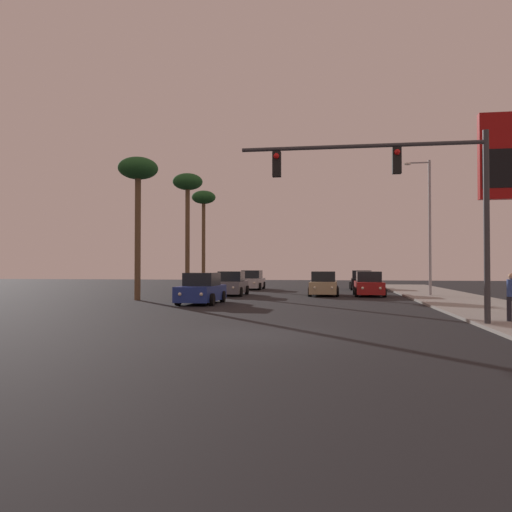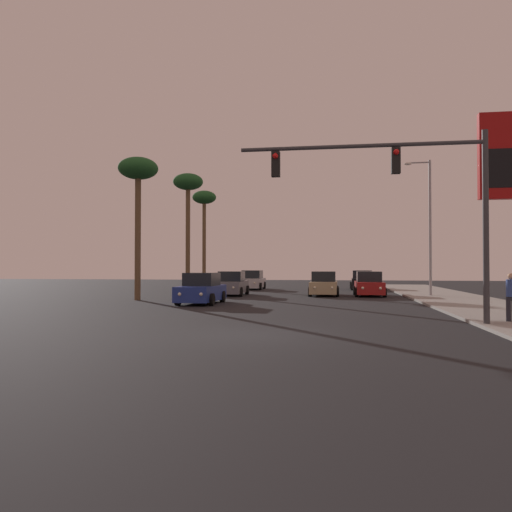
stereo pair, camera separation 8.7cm
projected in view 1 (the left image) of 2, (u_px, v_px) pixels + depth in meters
ground_plane at (258, 335)px, 14.72m from camera, size 120.00×120.00×0.00m
sidewalk_right at (490, 309)px, 23.22m from camera, size 5.00×60.00×0.12m
car_tan at (324, 285)px, 34.66m from camera, size 2.04×4.33×1.68m
car_grey at (231, 284)px, 34.99m from camera, size 2.04×4.32×1.68m
car_silver at (252, 281)px, 44.20m from camera, size 2.04×4.33×1.68m
car_blue at (201, 290)px, 27.08m from camera, size 2.04×4.34×1.68m
car_red at (369, 285)px, 34.21m from camera, size 2.04×4.31×1.68m
car_black at (362, 281)px, 43.57m from camera, size 2.04×4.34×1.68m
traffic_light_mast at (410, 186)px, 17.10m from camera, size 8.43×0.36×6.50m
street_lamp at (428, 220)px, 33.15m from camera, size 1.74×0.24×9.00m
gas_station_sign at (501, 167)px, 22.98m from camera, size 2.00×0.42×9.00m
pedestrian_on_sidewalk at (512, 295)px, 17.30m from camera, size 0.34×0.32×1.67m
palm_tree_near at (138, 176)px, 30.10m from camera, size 2.40×2.40×8.63m
palm_tree_mid at (188, 189)px, 39.98m from camera, size 2.40×2.40×9.49m
palm_tree_far at (204, 203)px, 50.06m from camera, size 2.40×2.40×9.65m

